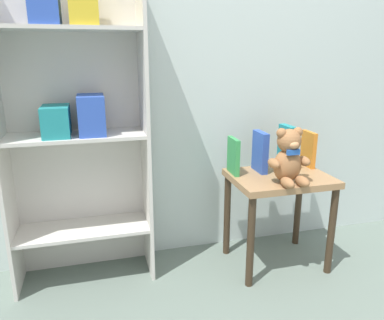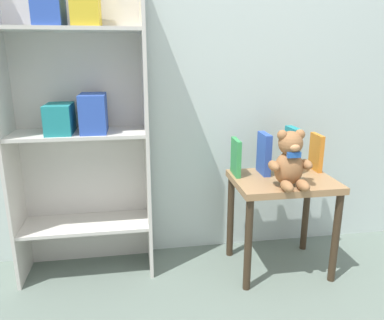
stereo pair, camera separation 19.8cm
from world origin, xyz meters
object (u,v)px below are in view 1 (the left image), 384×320
book_standing_blue (260,152)px  book_standing_teal (286,148)px  book_standing_green (233,156)px  bookshelf_side (75,115)px  teddy_bear (289,158)px  book_standing_orange (308,149)px  display_table (279,191)px

book_standing_blue → book_standing_teal: (0.16, -0.00, 0.01)m
book_standing_green → book_standing_teal: size_ratio=0.78×
bookshelf_side → book_standing_teal: (1.16, -0.09, -0.23)m
book_standing_green → teddy_bear: bearing=-43.3°
teddy_bear → book_standing_orange: teddy_bear is taller
display_table → book_standing_green: bearing=156.8°
teddy_bear → book_standing_green: size_ratio=1.44×
display_table → book_standing_orange: book_standing_orange is taller
book_standing_orange → bookshelf_side: bearing=178.3°
bookshelf_side → display_table: (1.08, -0.18, -0.45)m
bookshelf_side → book_standing_orange: (1.32, -0.07, -0.25)m
bookshelf_side → book_standing_blue: bookshelf_side is taller
teddy_bear → book_standing_blue: 0.23m
teddy_bear → book_standing_teal: size_ratio=1.12×
display_table → book_standing_blue: 0.25m
book_standing_blue → book_standing_teal: size_ratio=0.89×
bookshelf_side → book_standing_blue: (1.00, -0.08, -0.24)m
bookshelf_side → teddy_bear: size_ratio=5.49×
book_standing_orange → book_standing_green: bearing=-177.1°
teddy_bear → book_standing_blue: (-0.06, 0.22, -0.02)m
book_standing_blue → book_standing_teal: 0.16m
display_table → teddy_bear: (-0.02, -0.12, 0.23)m
book_standing_teal → bookshelf_side: bearing=173.3°
display_table → book_standing_teal: 0.26m
bookshelf_side → book_standing_orange: size_ratio=7.57×
book_standing_teal → book_standing_orange: size_ratio=1.23×
bookshelf_side → teddy_bear: bookshelf_side is taller
book_standing_orange → book_standing_blue: bearing=-175.8°
bookshelf_side → book_standing_blue: size_ratio=6.93×
book_standing_blue → book_standing_orange: book_standing_blue is taller
display_table → book_standing_blue: size_ratio=2.36×
bookshelf_side → book_standing_green: bearing=-5.5°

